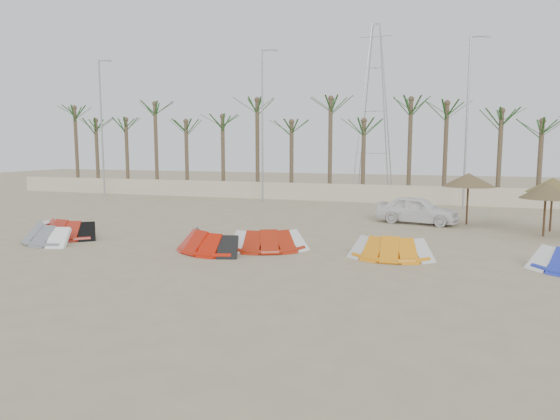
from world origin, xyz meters
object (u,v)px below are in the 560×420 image
(kite_red_left, at_px, (70,228))
(kite_orange, at_px, (391,247))
(kite_red_mid, at_px, (210,240))
(parasol_right, at_px, (553,185))
(kite_red_right, at_px, (271,239))
(car, at_px, (417,210))
(kite_grey, at_px, (52,232))
(parasol_mid, at_px, (546,191))
(parasol_left, at_px, (468,180))

(kite_red_left, height_order, kite_orange, same)
(kite_red_mid, height_order, parasol_right, parasol_right)
(kite_red_right, relative_size, car, 0.81)
(kite_grey, distance_m, kite_red_right, 9.64)
(kite_red_left, bearing_deg, car, 32.04)
(kite_grey, xyz_separation_m, kite_red_mid, (7.36, 0.34, -0.00))
(kite_red_right, height_order, parasol_right, parasol_right)
(kite_red_right, relative_size, parasol_right, 1.34)
(parasol_mid, distance_m, parasol_right, 1.73)
(parasol_mid, xyz_separation_m, parasol_right, (0.56, 1.63, 0.16))
(kite_orange, bearing_deg, parasol_right, 51.24)
(kite_red_right, xyz_separation_m, car, (5.13, 8.87, 0.31))
(kite_red_left, relative_size, car, 0.76)
(kite_orange, relative_size, parasol_mid, 1.22)
(parasol_mid, relative_size, car, 0.57)
(kite_red_mid, bearing_deg, parasol_left, 46.31)
(kite_orange, bearing_deg, parasol_left, 72.61)
(kite_grey, bearing_deg, parasol_mid, 21.33)
(car, bearing_deg, kite_grey, 137.45)
(kite_grey, height_order, kite_red_right, same)
(kite_grey, xyz_separation_m, parasol_mid, (20.36, 7.95, 1.66))
(kite_red_right, xyz_separation_m, parasol_right, (11.37, 8.28, 1.82))
(kite_red_right, bearing_deg, parasol_mid, 31.62)
(kite_red_left, xyz_separation_m, kite_red_mid, (7.29, -0.68, 0.00))
(kite_orange, relative_size, parasol_right, 1.14)
(parasol_left, distance_m, car, 3.00)
(parasol_mid, height_order, car, parasol_mid)
(kite_red_right, height_order, parasol_mid, parasol_mid)
(kite_red_mid, distance_m, parasol_right, 16.51)
(parasol_mid, bearing_deg, kite_red_mid, -149.66)
(kite_red_mid, xyz_separation_m, parasol_right, (13.56, 9.24, 1.82))
(kite_red_mid, height_order, kite_orange, same)
(kite_orange, bearing_deg, parasol_mid, 47.54)
(kite_grey, relative_size, parasol_right, 1.49)
(parasol_left, bearing_deg, kite_red_right, -129.28)
(kite_grey, distance_m, parasol_left, 20.28)
(kite_red_right, relative_size, parasol_left, 1.29)
(kite_red_mid, distance_m, parasol_left, 14.34)
(kite_red_mid, distance_m, kite_red_right, 2.39)
(kite_red_mid, height_order, car, car)
(kite_red_right, xyz_separation_m, kite_orange, (4.70, -0.02, -0.00))
(kite_red_right, bearing_deg, kite_grey, -172.28)
(kite_red_right, bearing_deg, car, 59.94)
(kite_orange, xyz_separation_m, parasol_mid, (6.11, 6.68, 1.66))
(kite_red_left, relative_size, parasol_right, 1.26)
(kite_grey, distance_m, kite_red_mid, 7.36)
(kite_red_left, distance_m, kite_red_right, 9.49)
(parasol_left, xyz_separation_m, parasol_right, (3.74, -1.04, -0.10))
(kite_red_left, bearing_deg, kite_red_mid, -5.30)
(kite_grey, height_order, kite_orange, same)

